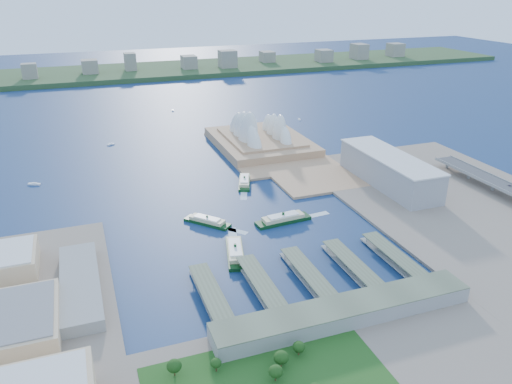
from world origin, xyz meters
name	(u,v)px	position (x,y,z in m)	size (l,w,h in m)	color
ground	(261,242)	(0.00, 0.00, 0.00)	(3000.00, 3000.00, 0.00)	#102A4F
east_land	(497,224)	(240.00, -50.00, 1.50)	(240.00, 500.00, 3.00)	gray
peninsula	(267,149)	(107.50, 260.00, 1.50)	(135.00, 220.00, 3.00)	tan
far_shore	(131,72)	(0.00, 980.00, 6.00)	(2200.00, 260.00, 12.00)	#2D4926
opera_house	(261,126)	(105.00, 280.00, 32.00)	(134.00, 180.00, 58.00)	white
toaster_building	(389,170)	(195.00, 80.00, 20.50)	(45.00, 155.00, 35.00)	gray
ferry_wharves	(308,275)	(14.00, -75.00, 4.65)	(184.00, 90.00, 9.30)	#515B45
terminal_building	(345,312)	(15.00, -135.00, 9.00)	(200.00, 28.00, 12.00)	gray
far_skyline	(131,60)	(0.00, 960.00, 39.50)	(1900.00, 140.00, 55.00)	gray
ferry_a	(207,220)	(-38.03, 55.28, 4.78)	(12.88, 50.61, 9.57)	#0D3413
ferry_b	(244,180)	(33.23, 145.75, 5.03)	(13.53, 53.17, 10.05)	#0D3413
ferry_c	(235,249)	(-30.35, -14.75, 5.58)	(15.03, 59.04, 11.16)	#0D3413
ferry_d	(283,217)	(36.83, 31.95, 5.61)	(15.10, 59.33, 11.22)	#0D3413
boat_a	(34,184)	(-210.21, 231.10, 1.46)	(3.78, 15.13, 2.92)	white
boat_b	(111,144)	(-107.30, 364.50, 1.42)	(3.67, 10.48, 2.83)	white
boat_c	(299,119)	(224.49, 401.22, 1.22)	(3.17, 10.87, 2.45)	white
boat_e	(173,110)	(23.75, 544.46, 1.40)	(3.64, 11.44, 2.81)	white
car_c	(510,185)	(304.00, 0.97, 15.51)	(1.85, 4.56, 1.32)	slate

